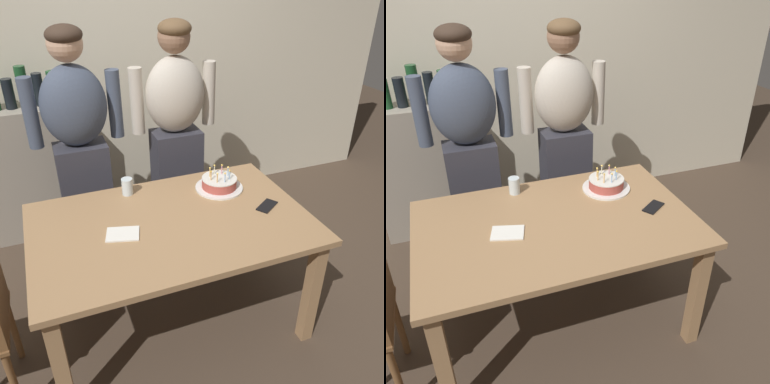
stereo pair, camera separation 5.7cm
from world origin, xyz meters
The scene contains 10 objects.
ground_plane centered at (0.00, 0.00, 0.00)m, with size 10.00×10.00×0.00m, color #47382B.
back_wall centered at (0.00, 1.55, 1.30)m, with size 5.20×0.10×2.60m, color beige.
dining_table centered at (0.00, 0.00, 0.64)m, with size 1.50×0.96×0.74m.
birthday_cake centered at (0.39, 0.24, 0.77)m, with size 0.29×0.29×0.14m.
water_glass_near centered at (-0.15, 0.38, 0.79)m, with size 0.07×0.07×0.10m, color silver.
cell_phone centered at (0.56, -0.06, 0.74)m, with size 0.14×0.07×0.01m, color black.
napkin_stack centered at (-0.27, -0.02, 0.74)m, with size 0.17×0.13×0.01m, color white.
person_man_bearded centered at (-0.35, 0.81, 0.87)m, with size 0.61×0.27×1.66m.
person_woman_cardigan centered at (0.32, 0.81, 0.87)m, with size 0.61×0.27×1.66m.
shelf_cabinet centered at (-0.68, 1.33, 0.55)m, with size 0.71×0.30×1.35m.
Camera 2 is at (-0.51, -1.76, 1.97)m, focal length 37.94 mm.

